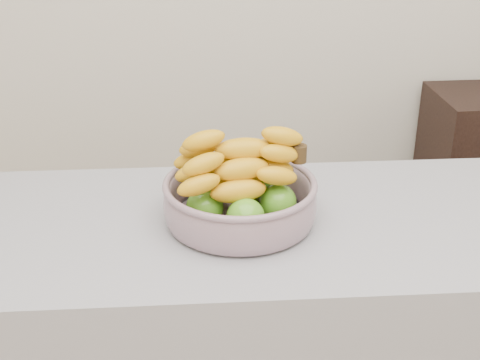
% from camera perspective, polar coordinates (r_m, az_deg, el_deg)
% --- Properties ---
extents(cabinet, '(0.46, 0.37, 0.82)m').
position_cam_1_polar(cabinet, '(2.88, 19.83, -0.84)').
color(cabinet, black).
rests_on(cabinet, ground).
extents(fruit_bowl, '(0.33, 0.33, 0.20)m').
position_cam_1_polar(fruit_bowl, '(1.45, -0.02, -1.34)').
color(fruit_bowl, '#A3AFC3').
rests_on(fruit_bowl, counter).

